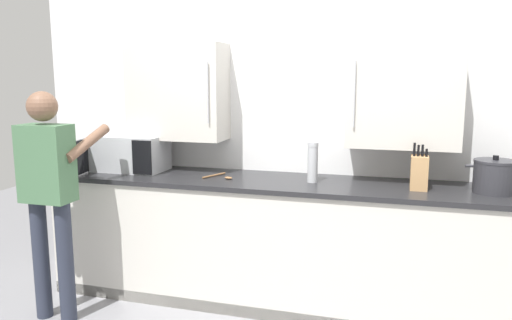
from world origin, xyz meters
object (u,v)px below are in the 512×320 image
(microwave_oven, at_px, (126,153))
(wooden_spoon, at_px, (221,177))
(stock_pot, at_px, (494,176))
(knife_block, at_px, (419,172))
(person_figure, at_px, (48,186))
(thermos_flask, at_px, (313,162))

(microwave_oven, height_order, wooden_spoon, microwave_oven)
(microwave_oven, xyz_separation_m, stock_pot, (2.70, -0.03, -0.03))
(knife_block, relative_size, person_figure, 0.20)
(microwave_oven, relative_size, wooden_spoon, 3.25)
(microwave_oven, height_order, knife_block, knife_block)
(microwave_oven, distance_m, wooden_spoon, 0.84)
(wooden_spoon, distance_m, person_figure, 1.20)
(knife_block, bearing_deg, wooden_spoon, -179.60)
(stock_pot, distance_m, person_figure, 2.95)
(stock_pot, bearing_deg, person_figure, -166.76)
(knife_block, distance_m, thermos_flask, 0.72)
(wooden_spoon, bearing_deg, stock_pot, 0.95)
(knife_block, bearing_deg, microwave_oven, 178.57)
(stock_pot, xyz_separation_m, thermos_flask, (-1.18, 0.01, 0.04))
(thermos_flask, relative_size, person_figure, 0.18)
(stock_pot, relative_size, person_figure, 0.22)
(microwave_oven, xyz_separation_m, thermos_flask, (1.51, -0.03, 0.00))
(stock_pot, relative_size, thermos_flask, 1.24)
(microwave_oven, relative_size, stock_pot, 2.09)
(thermos_flask, bearing_deg, knife_block, -2.18)
(knife_block, height_order, thermos_flask, knife_block)
(wooden_spoon, relative_size, person_figure, 0.14)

